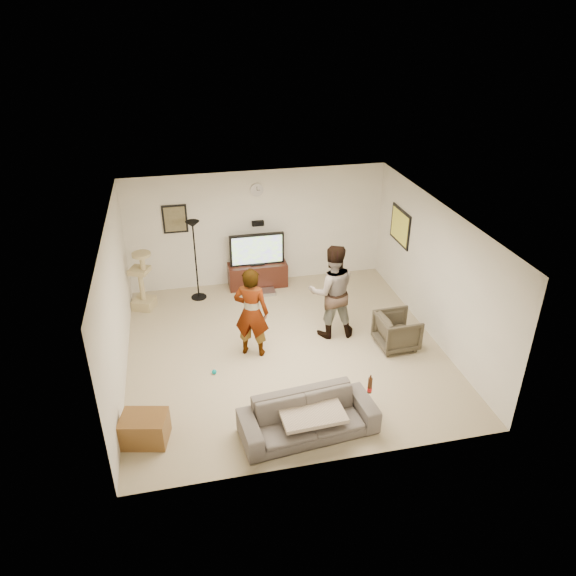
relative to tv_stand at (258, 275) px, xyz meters
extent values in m
cube|color=tan|center=(0.07, -2.50, -0.27)|extent=(5.50, 5.50, 0.02)
cube|color=white|center=(0.07, -2.50, 2.25)|extent=(5.50, 5.50, 0.02)
cube|color=silver|center=(0.07, 0.25, 0.99)|extent=(5.50, 0.04, 2.50)
cube|color=silver|center=(0.07, -5.25, 0.99)|extent=(5.50, 0.04, 2.50)
cube|color=silver|center=(-2.68, -2.50, 0.99)|extent=(0.04, 5.50, 2.50)
cube|color=silver|center=(2.82, -2.50, 0.99)|extent=(0.04, 5.50, 2.50)
cylinder|color=silver|center=(0.07, 0.22, 1.84)|extent=(0.26, 0.04, 0.26)
cube|color=black|center=(0.07, 0.19, 1.12)|extent=(0.25, 0.10, 0.10)
cube|color=brown|center=(-1.63, 0.23, 1.34)|extent=(0.42, 0.03, 0.52)
cube|color=#F6F049|center=(2.80, -0.90, 1.24)|extent=(0.03, 0.78, 0.62)
cube|color=black|center=(0.00, 0.00, 0.00)|extent=(1.26, 0.45, 0.53)
cube|color=#B3B3B7|center=(0.10, -0.40, -0.23)|extent=(0.40, 0.30, 0.07)
cube|color=black|center=(0.00, 0.00, 0.61)|extent=(1.16, 0.08, 0.69)
cube|color=#8BD92F|center=(0.00, -0.04, 0.61)|extent=(1.07, 0.01, 0.61)
cylinder|color=black|center=(-1.31, -0.26, 0.59)|extent=(0.32, 0.32, 1.70)
cube|color=tan|center=(-2.42, -0.45, 0.36)|extent=(0.52, 0.52, 1.24)
imported|color=#9899A2|center=(-0.51, -2.50, 0.57)|extent=(0.71, 0.60, 1.66)
imported|color=#274F7F|center=(1.01, -2.19, 0.63)|extent=(0.92, 0.74, 1.79)
imported|color=#554E4A|center=(-0.05, -4.64, 0.02)|extent=(2.02, 0.96, 0.57)
cube|color=#B8A48D|center=(-0.01, -4.64, 0.12)|extent=(0.93, 0.74, 0.06)
cylinder|color=#391C0D|center=(0.85, -4.64, 0.43)|extent=(0.06, 0.06, 0.25)
imported|color=#393327|center=(2.05, -2.84, 0.06)|extent=(0.73, 0.71, 0.64)
cube|color=brown|center=(-2.33, -4.31, -0.05)|extent=(0.72, 0.60, 0.42)
sphere|color=#018C94|center=(-1.24, -2.97, -0.22)|extent=(0.08, 0.08, 0.08)
camera|label=1|loc=(-1.59, -10.32, 5.24)|focal=33.50mm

